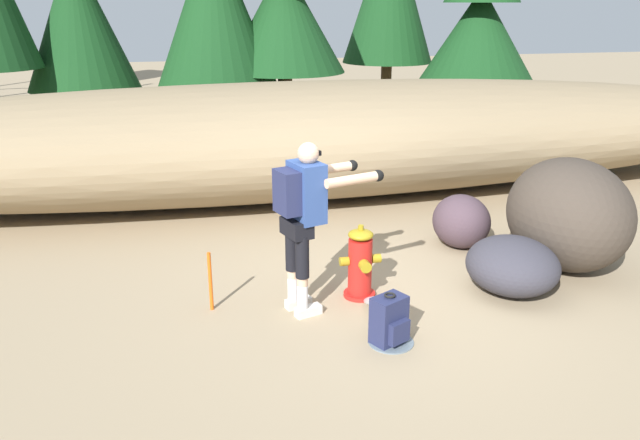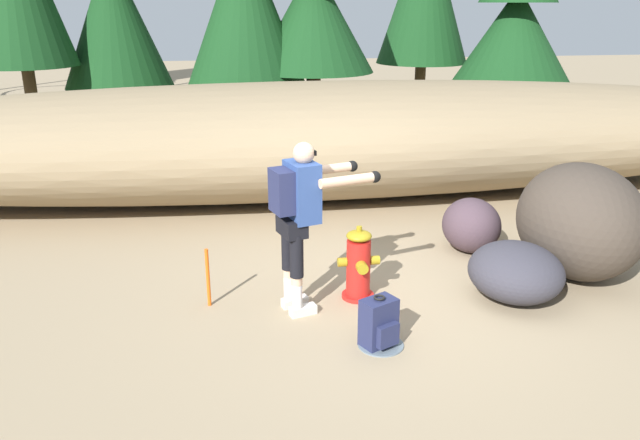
{
  "view_description": "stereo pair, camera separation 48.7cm",
  "coord_description": "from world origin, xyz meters",
  "px_view_note": "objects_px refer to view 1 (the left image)",
  "views": [
    {
      "loc": [
        -1.91,
        -5.56,
        2.85
      ],
      "look_at": [
        -0.51,
        0.28,
        0.75
      ],
      "focal_mm": 35.07,
      "sensor_mm": 36.0,
      "label": 1
    },
    {
      "loc": [
        -1.43,
        -5.65,
        2.85
      ],
      "look_at": [
        -0.51,
        0.28,
        0.75
      ],
      "focal_mm": 35.07,
      "sensor_mm": 36.0,
      "label": 2
    }
  ],
  "objects_px": {
    "spare_backpack": "(389,321)",
    "boulder_large": "(568,214)",
    "boulder_outlier": "(567,218)",
    "survey_stake": "(210,281)",
    "boulder_small": "(512,265)",
    "fire_hydrant": "(360,264)",
    "utility_worker": "(305,208)",
    "boulder_mid": "(461,221)"
  },
  "relations": [
    {
      "from": "spare_backpack",
      "to": "boulder_large",
      "type": "bearing_deg",
      "value": 88.85
    },
    {
      "from": "boulder_outlier",
      "to": "survey_stake",
      "type": "xyz_separation_m",
      "value": [
        -4.52,
        -0.93,
        0.03
      ]
    },
    {
      "from": "boulder_large",
      "to": "boulder_outlier",
      "type": "height_order",
      "value": "boulder_large"
    },
    {
      "from": "boulder_small",
      "to": "survey_stake",
      "type": "bearing_deg",
      "value": 174.44
    },
    {
      "from": "fire_hydrant",
      "to": "utility_worker",
      "type": "height_order",
      "value": "utility_worker"
    },
    {
      "from": "spare_backpack",
      "to": "boulder_large",
      "type": "distance_m",
      "value": 2.78
    },
    {
      "from": "utility_worker",
      "to": "survey_stake",
      "type": "xyz_separation_m",
      "value": [
        -0.89,
        0.23,
        -0.75
      ]
    },
    {
      "from": "boulder_small",
      "to": "fire_hydrant",
      "type": "bearing_deg",
      "value": 171.18
    },
    {
      "from": "boulder_large",
      "to": "boulder_small",
      "type": "bearing_deg",
      "value": -153.46
    },
    {
      "from": "boulder_small",
      "to": "boulder_outlier",
      "type": "relative_size",
      "value": 1.55
    },
    {
      "from": "fire_hydrant",
      "to": "utility_worker",
      "type": "bearing_deg",
      "value": -163.59
    },
    {
      "from": "boulder_mid",
      "to": "boulder_outlier",
      "type": "relative_size",
      "value": 1.18
    },
    {
      "from": "spare_backpack",
      "to": "survey_stake",
      "type": "distance_m",
      "value": 1.78
    },
    {
      "from": "boulder_large",
      "to": "boulder_outlier",
      "type": "relative_size",
      "value": 2.46
    },
    {
      "from": "fire_hydrant",
      "to": "boulder_large",
      "type": "bearing_deg",
      "value": 4.92
    },
    {
      "from": "spare_backpack",
      "to": "survey_stake",
      "type": "bearing_deg",
      "value": -150.3
    },
    {
      "from": "spare_backpack",
      "to": "boulder_mid",
      "type": "relative_size",
      "value": 0.61
    },
    {
      "from": "fire_hydrant",
      "to": "boulder_outlier",
      "type": "bearing_deg",
      "value": 18.04
    },
    {
      "from": "spare_backpack",
      "to": "boulder_small",
      "type": "relative_size",
      "value": 0.47
    },
    {
      "from": "utility_worker",
      "to": "survey_stake",
      "type": "height_order",
      "value": "utility_worker"
    },
    {
      "from": "boulder_mid",
      "to": "boulder_outlier",
      "type": "bearing_deg",
      "value": -2.16
    },
    {
      "from": "fire_hydrant",
      "to": "boulder_small",
      "type": "xyz_separation_m",
      "value": [
        1.56,
        -0.24,
        -0.07
      ]
    },
    {
      "from": "fire_hydrant",
      "to": "boulder_large",
      "type": "xyz_separation_m",
      "value": [
        2.48,
        0.21,
        0.27
      ]
    },
    {
      "from": "boulder_small",
      "to": "utility_worker",
      "type": "bearing_deg",
      "value": 178.23
    },
    {
      "from": "boulder_large",
      "to": "boulder_small",
      "type": "distance_m",
      "value": 1.07
    },
    {
      "from": "utility_worker",
      "to": "survey_stake",
      "type": "bearing_deg",
      "value": 148.76
    },
    {
      "from": "fire_hydrant",
      "to": "survey_stake",
      "type": "bearing_deg",
      "value": 177.9
    },
    {
      "from": "boulder_large",
      "to": "survey_stake",
      "type": "xyz_separation_m",
      "value": [
        -3.97,
        -0.16,
        -0.32
      ]
    },
    {
      "from": "fire_hydrant",
      "to": "utility_worker",
      "type": "distance_m",
      "value": 0.94
    },
    {
      "from": "boulder_large",
      "to": "boulder_small",
      "type": "relative_size",
      "value": 1.59
    },
    {
      "from": "boulder_mid",
      "to": "boulder_small",
      "type": "xyz_separation_m",
      "value": [
        -0.04,
        -1.28,
        -0.04
      ]
    },
    {
      "from": "spare_backpack",
      "to": "utility_worker",
      "type": "bearing_deg",
      "value": -169.21
    },
    {
      "from": "utility_worker",
      "to": "boulder_large",
      "type": "distance_m",
      "value": 3.13
    },
    {
      "from": "boulder_large",
      "to": "boulder_outlier",
      "type": "xyz_separation_m",
      "value": [
        0.55,
        0.77,
        -0.35
      ]
    },
    {
      "from": "utility_worker",
      "to": "boulder_mid",
      "type": "distance_m",
      "value": 2.62
    },
    {
      "from": "fire_hydrant",
      "to": "boulder_small",
      "type": "distance_m",
      "value": 1.58
    },
    {
      "from": "boulder_large",
      "to": "survey_stake",
      "type": "bearing_deg",
      "value": -177.72
    },
    {
      "from": "boulder_mid",
      "to": "boulder_outlier",
      "type": "distance_m",
      "value": 1.43
    },
    {
      "from": "boulder_small",
      "to": "boulder_outlier",
      "type": "xyz_separation_m",
      "value": [
        1.47,
        1.23,
        -0.02
      ]
    },
    {
      "from": "boulder_outlier",
      "to": "boulder_small",
      "type": "bearing_deg",
      "value": -140.0
    },
    {
      "from": "spare_backpack",
      "to": "boulder_large",
      "type": "height_order",
      "value": "boulder_large"
    },
    {
      "from": "utility_worker",
      "to": "boulder_large",
      "type": "bearing_deg",
      "value": -9.55
    }
  ]
}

